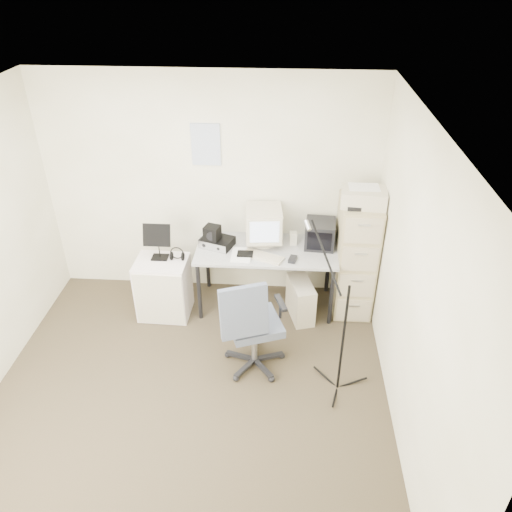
# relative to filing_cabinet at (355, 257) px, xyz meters

# --- Properties ---
(floor) EXTENTS (3.60, 3.60, 0.01)m
(floor) POSITION_rel_filing_cabinet_xyz_m (-1.58, -1.48, -0.66)
(floor) COLOR #39301F
(floor) RESTS_ON ground
(ceiling) EXTENTS (3.60, 3.60, 0.01)m
(ceiling) POSITION_rel_filing_cabinet_xyz_m (-1.58, -1.48, 1.85)
(ceiling) COLOR white
(ceiling) RESTS_ON ground
(wall_back) EXTENTS (3.60, 0.02, 2.50)m
(wall_back) POSITION_rel_filing_cabinet_xyz_m (-1.58, 0.32, 0.60)
(wall_back) COLOR white
(wall_back) RESTS_ON ground
(wall_front) EXTENTS (3.60, 0.02, 2.50)m
(wall_front) POSITION_rel_filing_cabinet_xyz_m (-1.58, -3.28, 0.60)
(wall_front) COLOR white
(wall_front) RESTS_ON ground
(wall_right) EXTENTS (0.02, 3.60, 2.50)m
(wall_right) POSITION_rel_filing_cabinet_xyz_m (0.22, -1.48, 0.60)
(wall_right) COLOR white
(wall_right) RESTS_ON ground
(wall_calendar) EXTENTS (0.30, 0.02, 0.44)m
(wall_calendar) POSITION_rel_filing_cabinet_xyz_m (-1.60, 0.31, 1.10)
(wall_calendar) COLOR white
(wall_calendar) RESTS_ON wall_back
(filing_cabinet) EXTENTS (0.40, 0.60, 1.30)m
(filing_cabinet) POSITION_rel_filing_cabinet_xyz_m (0.00, 0.00, 0.00)
(filing_cabinet) COLOR tan
(filing_cabinet) RESTS_ON floor
(printer) EXTENTS (0.47, 0.34, 0.17)m
(printer) POSITION_rel_filing_cabinet_xyz_m (0.00, -0.07, 0.73)
(printer) COLOR beige
(printer) RESTS_ON filing_cabinet
(desk) EXTENTS (1.50, 0.70, 0.73)m
(desk) POSITION_rel_filing_cabinet_xyz_m (-0.95, -0.03, -0.29)
(desk) COLOR #B0B0B0
(desk) RESTS_ON floor
(crt_monitor) EXTENTS (0.41, 0.43, 0.42)m
(crt_monitor) POSITION_rel_filing_cabinet_xyz_m (-0.99, 0.08, 0.29)
(crt_monitor) COLOR beige
(crt_monitor) RESTS_ON desk
(crt_tv) EXTENTS (0.33, 0.35, 0.28)m
(crt_tv) POSITION_rel_filing_cabinet_xyz_m (-0.39, 0.09, 0.22)
(crt_tv) COLOR black
(crt_tv) RESTS_ON desk
(desk_speaker) EXTENTS (0.08, 0.08, 0.14)m
(desk_speaker) POSITION_rel_filing_cabinet_xyz_m (-0.67, 0.09, 0.15)
(desk_speaker) COLOR beige
(desk_speaker) RESTS_ON desk
(keyboard) EXTENTS (0.46, 0.31, 0.02)m
(keyboard) POSITION_rel_filing_cabinet_xyz_m (-0.98, -0.20, 0.09)
(keyboard) COLOR beige
(keyboard) RESTS_ON desk
(mouse) EXTENTS (0.10, 0.14, 0.04)m
(mouse) POSITION_rel_filing_cabinet_xyz_m (-0.67, -0.25, 0.10)
(mouse) COLOR black
(mouse) RESTS_ON desk
(radio_receiver) EXTENTS (0.39, 0.34, 0.10)m
(radio_receiver) POSITION_rel_filing_cabinet_xyz_m (-1.48, 0.00, 0.13)
(radio_receiver) COLOR black
(radio_receiver) RESTS_ON desk
(radio_speaker) EXTENTS (0.19, 0.18, 0.15)m
(radio_speaker) POSITION_rel_filing_cabinet_xyz_m (-1.53, -0.03, 0.25)
(radio_speaker) COLOR black
(radio_speaker) RESTS_ON radio_receiver
(papers) EXTENTS (0.21, 0.28, 0.02)m
(papers) POSITION_rel_filing_cabinet_xyz_m (-1.21, -0.18, 0.09)
(papers) COLOR white
(papers) RESTS_ON desk
(pc_tower) EXTENTS (0.32, 0.51, 0.44)m
(pc_tower) POSITION_rel_filing_cabinet_xyz_m (-0.57, -0.22, -0.43)
(pc_tower) COLOR beige
(pc_tower) RESTS_ON floor
(office_chair) EXTENTS (0.78, 0.78, 1.05)m
(office_chair) POSITION_rel_filing_cabinet_xyz_m (-1.01, -1.01, -0.13)
(office_chair) COLOR slate
(office_chair) RESTS_ON floor
(side_cart) EXTENTS (0.55, 0.45, 0.67)m
(side_cart) POSITION_rel_filing_cabinet_xyz_m (-2.05, -0.26, -0.31)
(side_cart) COLOR silver
(side_cart) RESTS_ON floor
(music_stand) EXTENTS (0.30, 0.17, 0.42)m
(music_stand) POSITION_rel_filing_cabinet_xyz_m (-2.07, -0.19, 0.23)
(music_stand) COLOR black
(music_stand) RESTS_ON side_cart
(headphones) EXTENTS (0.20, 0.20, 0.03)m
(headphones) POSITION_rel_filing_cabinet_xyz_m (-1.88, -0.21, 0.07)
(headphones) COLOR black
(headphones) RESTS_ON side_cart
(mic_stand) EXTENTS (0.03, 0.03, 1.51)m
(mic_stand) POSITION_rel_filing_cabinet_xyz_m (-0.22, -1.25, 0.10)
(mic_stand) COLOR black
(mic_stand) RESTS_ON floor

